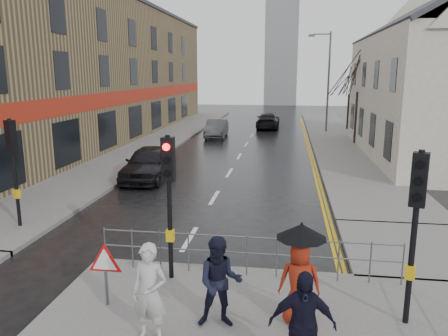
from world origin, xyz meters
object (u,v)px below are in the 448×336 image
(pedestrian_b, at_px, (220,282))
(car_parked, at_px, (149,163))
(pedestrian_a, at_px, (150,293))
(pedestrian_with_umbrella, at_px, (300,269))
(pedestrian_d, at_px, (302,325))
(car_mid, at_px, (217,128))

(pedestrian_b, bearing_deg, car_parked, 106.24)
(pedestrian_a, xyz_separation_m, pedestrian_b, (1.16, 0.65, -0.03))
(pedestrian_b, bearing_deg, pedestrian_with_umbrella, 5.01)
(pedestrian_d, bearing_deg, car_parked, 113.73)
(pedestrian_with_umbrella, distance_m, car_parked, 13.21)
(pedestrian_d, bearing_deg, pedestrian_b, 136.55)
(pedestrian_a, xyz_separation_m, pedestrian_with_umbrella, (2.65, 0.98, 0.19))
(car_parked, bearing_deg, pedestrian_with_umbrella, -61.17)
(pedestrian_a, height_order, pedestrian_b, pedestrian_a)
(car_parked, bearing_deg, pedestrian_b, -67.67)
(pedestrian_with_umbrella, xyz_separation_m, pedestrian_d, (0.00, -1.58, -0.21))
(pedestrian_b, height_order, pedestrian_d, pedestrian_d)
(car_parked, relative_size, car_mid, 1.09)
(pedestrian_d, height_order, car_parked, pedestrian_d)
(pedestrian_b, height_order, pedestrian_with_umbrella, pedestrian_with_umbrella)
(pedestrian_d, relative_size, car_parked, 0.39)
(pedestrian_b, relative_size, pedestrian_d, 0.98)
(pedestrian_with_umbrella, bearing_deg, car_mid, 102.77)
(pedestrian_a, xyz_separation_m, pedestrian_d, (2.65, -0.60, -0.02))
(pedestrian_a, relative_size, pedestrian_d, 1.02)
(pedestrian_a, height_order, pedestrian_with_umbrella, pedestrian_with_umbrella)
(pedestrian_with_umbrella, relative_size, car_mid, 0.48)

